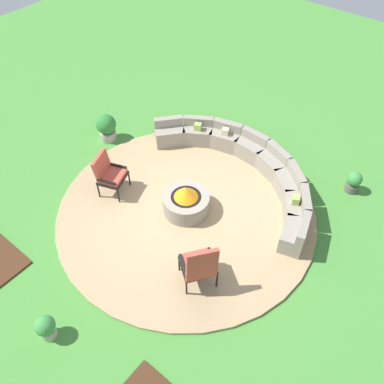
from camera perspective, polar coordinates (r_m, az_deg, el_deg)
The scene contains 9 objects.
ground_plane at distance 8.81m, azimuth -0.82°, elevation -2.74°, with size 24.00×24.00×0.00m, color #478C38.
patio_circle at distance 8.79m, azimuth -0.82°, elevation -2.62°, with size 5.60×5.60×0.06m, color tan.
fire_pit at distance 8.56m, azimuth -0.84°, elevation -1.33°, with size 1.00×1.00×0.69m.
curved_stone_bench at distance 9.44m, azimuth 7.71°, elevation 3.86°, with size 4.70×2.31×0.66m.
lounge_chair_front_left at distance 8.97m, azimuth -11.73°, elevation 2.67°, with size 0.71×0.74×1.00m.
lounge_chair_front_right at distance 7.22m, azimuth 1.07°, elevation -10.31°, with size 0.81×0.83×1.14m.
potted_plant_0 at distance 7.45m, azimuth -20.02°, elevation -17.57°, with size 0.35×0.35×0.53m.
potted_plant_1 at distance 10.58m, azimuth -12.03°, elevation 9.03°, with size 0.51×0.51×0.73m.
potted_plant_2 at distance 9.74m, azimuth 21.94°, elevation 1.37°, with size 0.33×0.33×0.53m.
Camera 1 is at (3.69, -4.37, 6.70)m, focal length 37.62 mm.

